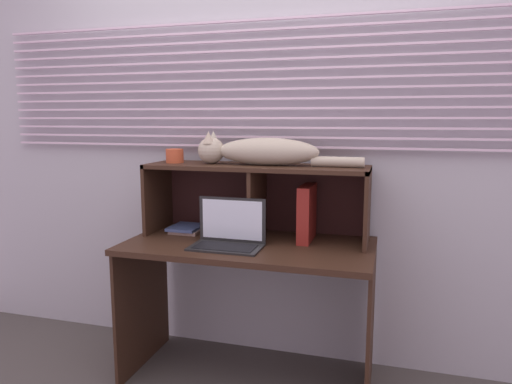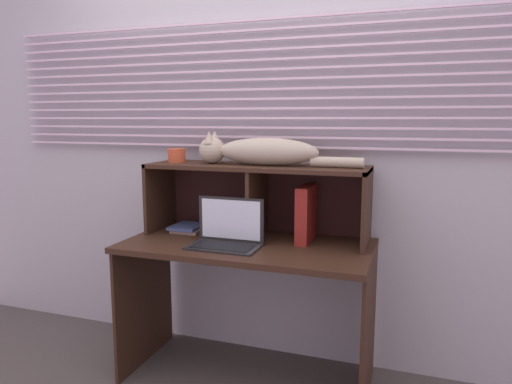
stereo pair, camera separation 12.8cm
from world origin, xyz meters
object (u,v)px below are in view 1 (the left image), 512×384
at_px(book_stack, 187,229).
at_px(small_basket, 175,156).
at_px(cat, 258,151).
at_px(laptop, 228,235).
at_px(binder_upright, 307,213).

height_order(book_stack, small_basket, small_basket).
height_order(cat, small_basket, cat).
distance_m(laptop, book_stack, 0.40).
bearing_deg(cat, binder_upright, 0.00).
bearing_deg(cat, small_basket, 180.00).
xyz_separation_m(laptop, book_stack, (-0.33, 0.23, -0.04)).
height_order(laptop, small_basket, small_basket).
relative_size(laptop, small_basket, 3.62).
relative_size(cat, small_basket, 9.09).
bearing_deg(laptop, binder_upright, 32.52).
bearing_deg(small_basket, cat, 0.00).
relative_size(laptop, binder_upright, 1.21).
xyz_separation_m(cat, book_stack, (-0.42, 0.00, -0.45)).
xyz_separation_m(book_stack, small_basket, (-0.07, -0.00, 0.41)).
xyz_separation_m(cat, laptop, (-0.09, -0.23, -0.41)).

